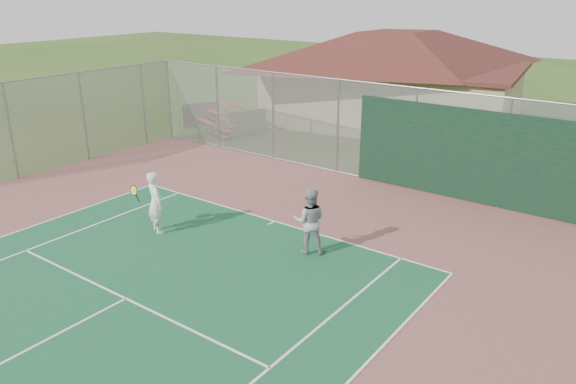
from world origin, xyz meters
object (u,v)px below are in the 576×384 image
Objects in this scene: clubhouse at (395,69)px; player_white_front at (155,203)px; bleachers at (223,118)px; player_grey_back at (310,222)px.

clubhouse is 16.50m from player_white_front.
player_grey_back is at bearing -16.28° from bleachers.
player_grey_back reaches higher than bleachers.
clubhouse reaches higher than player_white_front.
bleachers is 11.98m from player_white_front.
player_white_front reaches higher than player_grey_back.
bleachers is (-5.85, -6.40, -2.12)m from clubhouse.
player_white_front is 4.49m from player_grey_back.
bleachers is at bearing -71.12° from player_grey_back.
clubhouse is 3.57× the size of bleachers.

